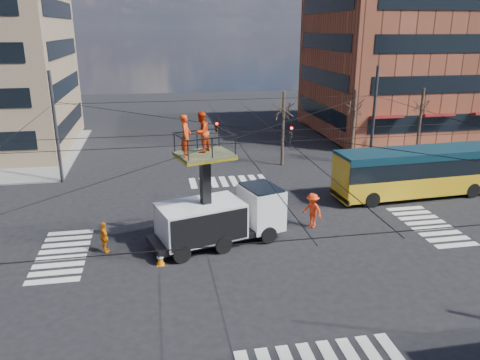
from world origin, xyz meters
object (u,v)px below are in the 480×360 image
object	(u,v)px
utility_truck	(220,203)
city_bus	(419,171)
worker_ground	(104,237)
flagger	(312,210)
traffic_cone	(160,259)

from	to	relation	value
utility_truck	city_bus	xyz separation A→B (m)	(13.96, 4.74, -0.48)
worker_ground	city_bus	bearing A→B (deg)	-100.74
flagger	city_bus	bearing A→B (deg)	79.85
utility_truck	worker_ground	distance (m)	6.01
city_bus	worker_ground	world-z (taller)	city_bus
traffic_cone	flagger	size ratio (longest dim) A/B	0.33
utility_truck	traffic_cone	distance (m)	4.16
traffic_cone	worker_ground	bearing A→B (deg)	145.65
utility_truck	traffic_cone	xyz separation A→B (m)	(-3.16, -1.94, -1.87)
utility_truck	traffic_cone	world-z (taller)	utility_truck
city_bus	flagger	xyz separation A→B (m)	(-8.59, -3.70, -0.72)
traffic_cone	flagger	distance (m)	9.06
worker_ground	flagger	xyz separation A→B (m)	(11.22, 1.15, 0.19)
utility_truck	worker_ground	xyz separation A→B (m)	(-5.85, -0.10, -1.39)
traffic_cone	utility_truck	bearing A→B (deg)	31.57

